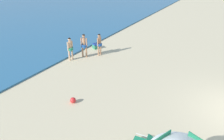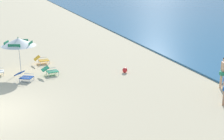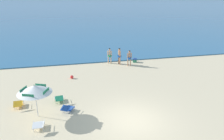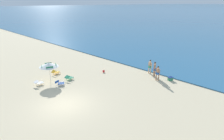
% 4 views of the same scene
% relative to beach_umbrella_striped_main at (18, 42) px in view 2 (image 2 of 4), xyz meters
% --- Properties ---
extents(beach_umbrella_striped_main, '(2.43, 2.43, 2.04)m').
position_rel_beach_umbrella_striped_main_xyz_m(beach_umbrella_striped_main, '(0.00, 0.00, 0.00)').
color(beach_umbrella_striped_main, silver).
rests_on(beach_umbrella_striped_main, ground).
extents(lounge_chair_under_umbrella, '(0.62, 0.93, 0.53)m').
position_rel_beach_umbrella_striped_main_xyz_m(lounge_chair_under_umbrella, '(-1.31, 1.35, -1.49)').
color(lounge_chair_under_umbrella, gold).
rests_on(lounge_chair_under_umbrella, ground).
extents(lounge_chair_beside_umbrella, '(0.90, 1.01, 0.51)m').
position_rel_beach_umbrella_striped_main_xyz_m(lounge_chair_beside_umbrella, '(1.73, 0.05, -1.48)').
color(lounge_chair_beside_umbrella, '#1E4799').
rests_on(lounge_chair_beside_umbrella, ground).
extents(lounge_chair_spare_folded, '(0.64, 0.94, 0.52)m').
position_rel_beach_umbrella_striped_main_xyz_m(lounge_chair_spare_folded, '(1.21, 1.48, -1.49)').
color(lounge_chair_spare_folded, '#1E7F56').
rests_on(lounge_chair_spare_folded, ground).
extents(person_standing_beside, '(0.48, 0.40, 1.62)m').
position_rel_beach_umbrella_striped_main_xyz_m(person_standing_beside, '(6.29, 9.06, -0.82)').
color(person_standing_beside, '#D8A87F').
rests_on(person_standing_beside, ground).
extents(beach_ball, '(0.29, 0.29, 0.29)m').
position_rel_beach_umbrella_striped_main_xyz_m(beach_ball, '(2.21, 5.59, -1.62)').
color(beach_ball, red).
rests_on(beach_ball, ground).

